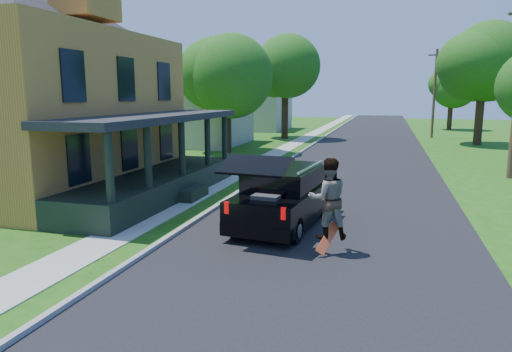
# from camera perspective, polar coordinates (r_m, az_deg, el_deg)

# --- Properties ---
(ground) EXTENTS (140.00, 140.00, 0.00)m
(ground) POSITION_cam_1_polar(r_m,az_deg,el_deg) (10.15, 6.81, -12.14)
(ground) COLOR #1B5110
(ground) RESTS_ON ground
(street) EXTENTS (8.00, 120.00, 0.02)m
(street) POSITION_cam_1_polar(r_m,az_deg,el_deg) (29.57, 13.15, 2.41)
(street) COLOR black
(street) RESTS_ON ground
(curb) EXTENTS (0.15, 120.00, 0.12)m
(curb) POSITION_cam_1_polar(r_m,az_deg,el_deg) (30.04, 5.41, 2.74)
(curb) COLOR gray
(curb) RESTS_ON ground
(sidewalk) EXTENTS (1.30, 120.00, 0.03)m
(sidewalk) POSITION_cam_1_polar(r_m,az_deg,el_deg) (30.36, 2.54, 2.86)
(sidewalk) COLOR #9B9992
(sidewalk) RESTS_ON ground
(front_walk) EXTENTS (6.50, 1.20, 0.03)m
(front_walk) POSITION_cam_1_polar(r_m,az_deg,el_deg) (19.19, -19.14, -1.97)
(front_walk) COLOR #9B9992
(front_walk) RESTS_ON ground
(main_house) EXTENTS (15.56, 15.56, 10.10)m
(main_house) POSITION_cam_1_polar(r_m,az_deg,el_deg) (20.93, -27.54, 11.99)
(main_house) COLOR #BD8237
(main_house) RESTS_ON ground
(neighbor_house_mid) EXTENTS (12.78, 12.78, 8.30)m
(neighbor_house_mid) POSITION_cam_1_polar(r_m,az_deg,el_deg) (36.49, -8.24, 10.58)
(neighbor_house_mid) COLOR #9F978D
(neighbor_house_mid) RESTS_ON ground
(neighbor_house_far) EXTENTS (12.78, 12.78, 8.30)m
(neighbor_house_far) POSITION_cam_1_polar(r_m,az_deg,el_deg) (51.50, -0.80, 10.52)
(neighbor_house_far) COLOR #9F978D
(neighbor_house_far) RESTS_ON ground
(black_suv) EXTENTS (2.40, 5.14, 2.32)m
(black_suv) POSITION_cam_1_polar(r_m,az_deg,el_deg) (13.48, 3.48, -2.52)
(black_suv) COLOR black
(black_suv) RESTS_ON ground
(skateboarder) EXTENTS (1.16, 1.04, 1.98)m
(skateboarder) POSITION_cam_1_polar(r_m,az_deg,el_deg) (11.14, 8.99, -2.81)
(skateboarder) COLOR black
(skateboarder) RESTS_ON ground
(skateboard) EXTENTS (0.51, 0.59, 0.74)m
(skateboard) POSITION_cam_1_polar(r_m,az_deg,el_deg) (11.19, 8.94, -7.83)
(skateboard) COLOR #B0350F
(skateboard) RESTS_ON ground
(tree_left_mid) EXTENTS (6.76, 6.80, 9.24)m
(tree_left_mid) POSITION_cam_1_polar(r_m,az_deg,el_deg) (30.72, -3.79, 14.03)
(tree_left_mid) COLOR black
(tree_left_mid) RESTS_ON ground
(tree_left_far) EXTENTS (6.27, 6.00, 9.07)m
(tree_left_far) POSITION_cam_1_polar(r_m,az_deg,el_deg) (40.70, 3.62, 13.21)
(tree_left_far) COLOR black
(tree_left_far) RESTS_ON ground
(tree_right_mid) EXTENTS (7.43, 7.11, 9.02)m
(tree_right_mid) POSITION_cam_1_polar(r_m,az_deg,el_deg) (39.42, 26.47, 12.20)
(tree_right_mid) COLOR black
(tree_right_mid) RESTS_ON ground
(tree_right_far) EXTENTS (4.91, 4.70, 7.36)m
(tree_right_far) POSITION_cam_1_polar(r_m,az_deg,el_deg) (55.31, 23.27, 10.39)
(tree_right_far) COLOR black
(tree_right_far) RESTS_ON ground
(utility_pole_far) EXTENTS (1.42, 0.23, 7.81)m
(utility_pole_far) POSITION_cam_1_polar(r_m,az_deg,el_deg) (44.19, 21.40, 9.69)
(utility_pole_far) COLOR #4D3224
(utility_pole_far) RESTS_ON ground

